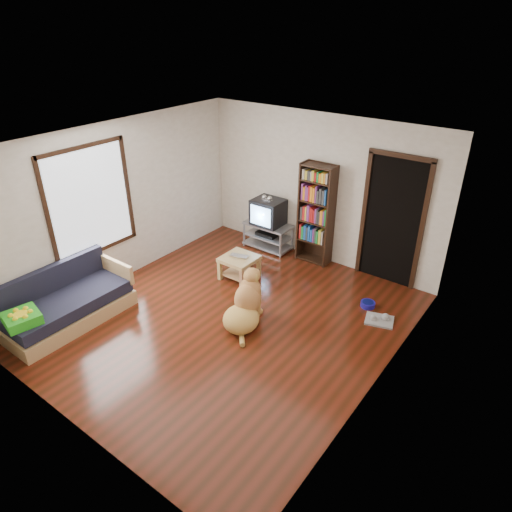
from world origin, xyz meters
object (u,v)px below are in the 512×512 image
Objects in this scene: dog at (245,306)px; grey_rag at (379,320)px; crt_tv at (269,211)px; tv_stand at (268,235)px; sofa at (68,305)px; dog_bowl at (368,304)px; bookshelf at (316,209)px; laptop at (238,257)px; green_cushion at (22,318)px; coffee_table at (239,263)px.

grey_rag is at bearing 37.82° from dog.
grey_rag is 0.69× the size of crt_tv.
tv_stand is 0.50× the size of sofa.
dog_bowl is 1.93m from dog.
bookshelf reaches higher than dog_bowl.
laptop is 0.33× the size of dog.
dog_bowl is at bearing -16.36° from tv_stand.
crt_tv is at bearing 160.10° from grey_rag.
dog is at bearing -130.70° from dog_bowl.
bookshelf is (1.80, 4.44, 0.51)m from green_cushion.
tv_stand is (0.85, 4.34, -0.22)m from green_cushion.
bookshelf is 1.91× the size of dog.
laptop reaches higher than grey_rag.
green_cushion is 3.33m from coffee_table.
sofa is at bearing -117.16° from coffee_table.
green_cushion is 2.96m from dog.
dog is (-1.55, -1.20, 0.29)m from grey_rag.
sofa is at bearing -133.04° from laptop.
dog_bowl is (3.24, 3.64, -0.45)m from green_cushion.
bookshelf is 1.00× the size of sofa.
tv_stand is at bearing 91.02° from green_cushion.
crt_tv is at bearing 90.00° from tv_stand.
dog_bowl is 0.12× the size of sofa.
bookshelf is 1.64m from coffee_table.
dog is (1.14, -2.15, 0.03)m from tv_stand.
dog_bowl is 0.12× the size of bookshelf.
dog_bowl is at bearing -1.31° from laptop.
green_cushion is at bearing -131.63° from dog_bowl.
laptop is at bearing -77.99° from crt_tv.
laptop reaches higher than dog_bowl.
sofa is (-0.12, 0.71, -0.23)m from green_cushion.
sofa is at bearing -104.93° from crt_tv.
dog is at bearing -62.43° from crt_tv.
dog is (1.14, -2.18, -0.44)m from crt_tv.
green_cushion is at bearing -125.41° from laptop.
coffee_table is at bearing -77.49° from tv_stand.
sofa reaches higher than dog.
bookshelf is (0.95, 0.07, 0.26)m from crt_tv.
sofa is 2.58m from dog.
crt_tv is at bearing 163.16° from dog_bowl.
bookshelf reaches higher than grey_rag.
sofa is (-1.92, -3.72, -0.74)m from bookshelf.
crt_tv is 0.32× the size of bookshelf.
grey_rag is (0.30, -0.25, -0.03)m from dog_bowl.
grey_rag is at bearing -39.81° from dog_bowl.
dog is at bearing -85.26° from bookshelf.
grey_rag is 0.44× the size of tv_stand.
tv_stand is at bearing -174.37° from bookshelf.
green_cushion is at bearing -132.23° from dog.
crt_tv is at bearing 102.29° from coffee_table.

